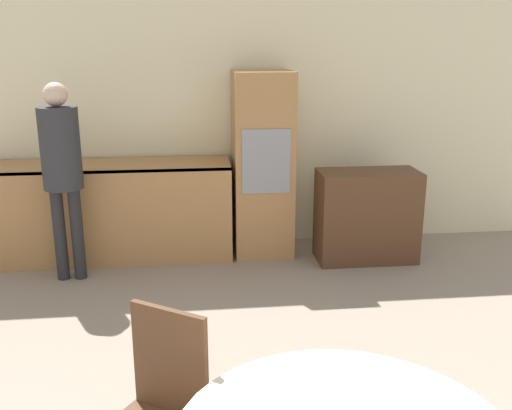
{
  "coord_description": "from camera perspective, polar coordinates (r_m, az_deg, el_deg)",
  "views": [
    {
      "loc": [
        -0.31,
        -0.24,
        2.04
      ],
      "look_at": [
        0.05,
        3.07,
        1.09
      ],
      "focal_mm": 40.0,
      "sensor_mm": 36.0,
      "label": 1
    }
  ],
  "objects": [
    {
      "name": "wall_back",
      "position": [
        5.79,
        -3.19,
        8.64
      ],
      "size": [
        6.54,
        0.05,
        2.6
      ],
      "color": "beige",
      "rests_on": "ground_plane"
    },
    {
      "name": "kitchen_counter",
      "position": [
        5.68,
        -14.99,
        -0.47
      ],
      "size": [
        2.44,
        0.6,
        0.94
      ],
      "color": "#AD7A47",
      "rests_on": "ground_plane"
    },
    {
      "name": "oven_unit",
      "position": [
        5.56,
        0.65,
        4.08
      ],
      "size": [
        0.56,
        0.59,
        1.78
      ],
      "color": "#AD7A47",
      "rests_on": "ground_plane"
    },
    {
      "name": "sideboard",
      "position": [
        5.55,
        11.01,
        -1.08
      ],
      "size": [
        0.95,
        0.45,
        0.88
      ],
      "color": "#51331E",
      "rests_on": "ground_plane"
    },
    {
      "name": "chair_far_left",
      "position": [
        2.63,
        -9.66,
        -19.27
      ],
      "size": [
        0.56,
        0.56,
        0.95
      ],
      "rotation": [
        0.0,
        0.0,
        5.69
      ],
      "color": "#51331E",
      "rests_on": "ground_plane"
    },
    {
      "name": "person_standing",
      "position": [
        5.11,
        -18.87,
        4.23
      ],
      "size": [
        0.33,
        0.33,
        1.73
      ],
      "color": "#262628",
      "rests_on": "ground_plane"
    }
  ]
}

